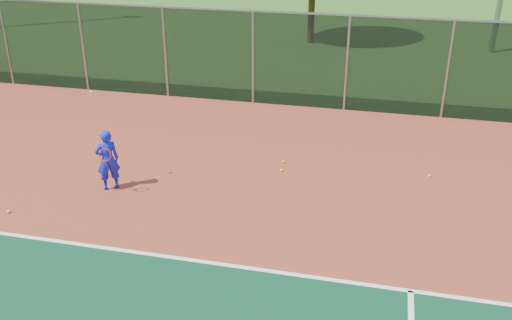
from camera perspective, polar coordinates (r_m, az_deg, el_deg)
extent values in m
cube|color=brown|center=(9.87, 3.23, -14.89)|extent=(30.00, 20.00, 0.02)
cube|color=white|center=(10.59, 15.21, -12.52)|extent=(22.00, 0.10, 0.00)
cube|color=black|center=(18.15, 9.07, 9.46)|extent=(30.00, 0.04, 3.00)
cube|color=gray|center=(17.81, 9.41, 14.10)|extent=(30.00, 0.06, 0.06)
imported|color=#161DD1|center=(13.59, -14.63, 0.02)|extent=(0.64, 0.61, 1.48)
cylinder|color=black|center=(13.32, -14.53, -0.50)|extent=(0.03, 0.15, 0.27)
torus|color=#A51414|center=(13.12, -14.86, 0.49)|extent=(0.30, 0.13, 0.29)
sphere|color=yellow|center=(13.21, -16.15, 6.53)|extent=(0.07, 0.07, 0.07)
sphere|color=yellow|center=(14.71, 2.77, -0.19)|extent=(0.07, 0.07, 0.07)
sphere|color=yellow|center=(13.58, -23.52, -4.75)|extent=(0.07, 0.07, 0.07)
sphere|color=yellow|center=(14.26, 2.56, -1.02)|extent=(0.07, 0.07, 0.07)
sphere|color=yellow|center=(14.61, 16.98, -1.51)|extent=(0.07, 0.07, 0.07)
cylinder|color=#382014|center=(26.97, 5.55, 14.32)|extent=(0.30, 0.30, 2.60)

